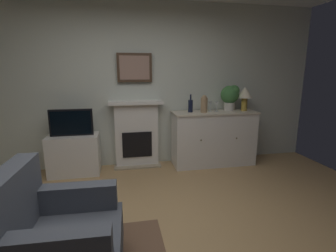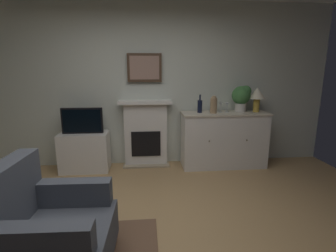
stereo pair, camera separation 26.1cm
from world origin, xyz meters
name	(u,v)px [view 2 (the right image)]	position (x,y,z in m)	size (l,w,h in m)	color
ground_plane	(143,251)	(0.00, 0.00, -0.05)	(6.33, 4.44, 0.10)	tan
wall_rear	(142,86)	(0.00, 2.19, 1.33)	(6.33, 0.06, 2.66)	silver
fireplace_unit	(146,133)	(0.04, 2.06, 0.55)	(0.87, 0.30, 1.10)	white
framed_picture	(144,68)	(0.04, 2.11, 1.62)	(0.55, 0.04, 0.45)	#473323
sideboard_cabinet	(223,139)	(1.33, 1.88, 0.46)	(1.40, 0.49, 0.91)	white
table_lamp	(257,95)	(1.85, 1.88, 1.19)	(0.26, 0.26, 0.40)	#B79338
wine_bottle	(200,106)	(0.92, 1.90, 1.02)	(0.08, 0.08, 0.29)	black
wine_glass_left	(221,105)	(1.26, 1.91, 1.04)	(0.07, 0.07, 0.16)	silver
wine_glass_center	(227,105)	(1.37, 1.91, 1.04)	(0.07, 0.07, 0.16)	silver
vase_decorative	(214,104)	(1.12, 1.83, 1.05)	(0.11, 0.11, 0.28)	#9E7F5B
tv_cabinet	(85,152)	(-0.93, 1.90, 0.31)	(0.75, 0.42, 0.62)	white
tv_set	(82,121)	(-0.93, 1.87, 0.82)	(0.62, 0.07, 0.40)	black
potted_plant_small	(242,96)	(1.61, 1.93, 1.17)	(0.30, 0.30, 0.43)	beige
armchair	(48,231)	(-0.71, -0.25, 0.38)	(0.84, 0.80, 0.92)	#474C56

